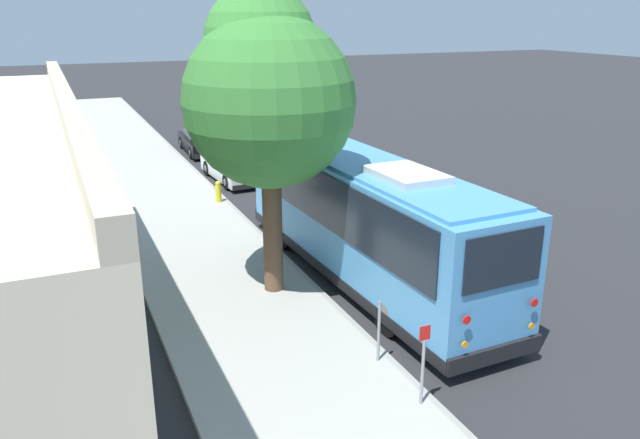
% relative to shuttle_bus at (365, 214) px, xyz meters
% --- Properties ---
extents(ground_plane, '(160.00, 160.00, 0.00)m').
position_rel_shuttle_bus_xyz_m(ground_plane, '(0.76, -0.23, -1.87)').
color(ground_plane, '#28282B').
extents(sidewalk_slab, '(80.00, 4.14, 0.15)m').
position_rel_shuttle_bus_xyz_m(sidewalk_slab, '(0.76, 3.68, -1.80)').
color(sidewalk_slab, '#A3A099').
rests_on(sidewalk_slab, ground).
extents(curb_strip, '(80.00, 0.14, 0.15)m').
position_rel_shuttle_bus_xyz_m(curb_strip, '(0.76, 1.54, -1.80)').
color(curb_strip, gray).
rests_on(curb_strip, ground).
extents(shuttle_bus, '(10.87, 2.91, 3.48)m').
position_rel_shuttle_bus_xyz_m(shuttle_bus, '(0.00, 0.00, 0.00)').
color(shuttle_bus, '#4C93D1').
rests_on(shuttle_bus, ground).
extents(parked_sedan_white, '(4.39, 1.87, 1.33)m').
position_rel_shuttle_bus_xyz_m(parked_sedan_white, '(11.57, 0.31, -1.26)').
color(parked_sedan_white, silver).
rests_on(parked_sedan_white, ground).
extents(parked_sedan_black, '(4.48, 1.87, 1.29)m').
position_rel_shuttle_bus_xyz_m(parked_sedan_black, '(17.71, 0.23, -1.27)').
color(parked_sedan_black, black).
rests_on(parked_sedan_black, ground).
extents(street_tree, '(4.12, 4.12, 7.51)m').
position_rel_shuttle_bus_xyz_m(street_tree, '(0.19, 2.59, 3.36)').
color(street_tree, brown).
rests_on(street_tree, sidewalk_slab).
extents(sign_post_near, '(0.06, 0.22, 1.59)m').
position_rel_shuttle_bus_xyz_m(sign_post_near, '(-5.73, 1.81, -0.90)').
color(sign_post_near, gray).
rests_on(sign_post_near, sidewalk_slab).
extents(sign_post_far, '(0.06, 0.06, 1.34)m').
position_rel_shuttle_bus_xyz_m(sign_post_far, '(-4.10, 1.81, -1.05)').
color(sign_post_far, gray).
rests_on(sign_post_far, sidewalk_slab).
extents(fire_hydrant, '(0.22, 0.22, 0.81)m').
position_rel_shuttle_bus_xyz_m(fire_hydrant, '(8.24, 1.87, -1.32)').
color(fire_hydrant, gold).
rests_on(fire_hydrant, sidewalk_slab).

